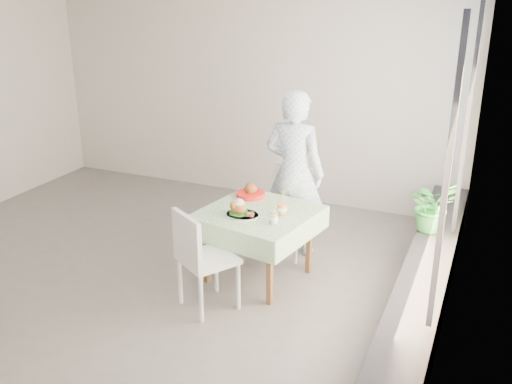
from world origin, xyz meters
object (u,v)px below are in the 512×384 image
at_px(cafe_table, 259,237).
at_px(juice_cup_orange, 282,208).
at_px(chair_near, 207,278).
at_px(diner, 294,173).
at_px(chair_far, 286,228).
at_px(main_dish, 240,210).
at_px(potted_plant, 432,205).

height_order(cafe_table, juice_cup_orange, juice_cup_orange).
relative_size(chair_near, diner, 0.53).
xyz_separation_m(chair_far, main_dish, (-0.18, -0.83, 0.50)).
distance_m(chair_far, juice_cup_orange, 0.83).
bearing_deg(diner, main_dish, 78.60).
distance_m(chair_far, chair_near, 1.39).
distance_m(cafe_table, diner, 0.89).
relative_size(chair_near, potted_plant, 1.81).
xyz_separation_m(main_dish, potted_plant, (1.69, 0.96, -0.03)).
distance_m(main_dish, potted_plant, 1.94).
height_order(chair_near, potted_plant, potted_plant).
bearing_deg(cafe_table, main_dish, -122.70).
bearing_deg(main_dish, juice_cup_orange, 28.64).
bearing_deg(juice_cup_orange, main_dish, -151.36).
distance_m(diner, main_dish, 0.97).
bearing_deg(main_dish, potted_plant, 29.56).
relative_size(chair_near, juice_cup_orange, 3.35).
height_order(juice_cup_orange, potted_plant, potted_plant).
distance_m(cafe_table, main_dish, 0.40).
height_order(diner, main_dish, diner).
bearing_deg(diner, juice_cup_orange, 102.43).
bearing_deg(potted_plant, chair_far, -175.13).
height_order(chair_far, juice_cup_orange, juice_cup_orange).
height_order(chair_far, chair_near, chair_near).
bearing_deg(cafe_table, diner, 82.40).
relative_size(chair_far, potted_plant, 1.80).
xyz_separation_m(chair_near, potted_plant, (1.79, 1.49, 0.47)).
height_order(chair_near, main_dish, chair_near).
height_order(chair_near, diner, diner).
height_order(chair_near, juice_cup_orange, juice_cup_orange).
relative_size(chair_near, main_dish, 2.89).
xyz_separation_m(cafe_table, diner, (0.10, 0.76, 0.46)).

